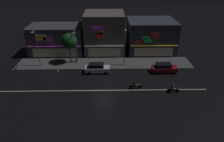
{
  "coord_description": "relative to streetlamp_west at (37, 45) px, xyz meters",
  "views": [
    {
      "loc": [
        0.77,
        -26.68,
        17.02
      ],
      "look_at": [
        1.36,
        3.49,
        1.48
      ],
      "focal_mm": 33.57,
      "sensor_mm": 36.0,
      "label": 1
    }
  ],
  "objects": [
    {
      "name": "storefront_left_block",
      "position": [
        1.98,
        6.76,
        -1.27
      ],
      "size": [
        10.8,
        6.45,
        5.9
      ],
      "color": "#383A3F",
      "rests_on": "ground"
    },
    {
      "name": "streetlamp_mid",
      "position": [
        6.65,
        1.15,
        -0.24
      ],
      "size": [
        0.44,
        1.64,
        6.43
      ],
      "color": "#47494C",
      "rests_on": "sidewalk_far"
    },
    {
      "name": "motorcycle_lead",
      "position": [
        22.04,
        -9.22,
        -3.59
      ],
      "size": [
        1.9,
        0.6,
        1.52
      ],
      "rotation": [
        0.0,
        0.0,
        3.27
      ],
      "color": "black",
      "rests_on": "ground"
    },
    {
      "name": "storefront_right_block",
      "position": [
        11.82,
        7.55,
        -0.1
      ],
      "size": [
        8.03,
        8.02,
        8.25
      ],
      "color": "#56514C",
      "rests_on": "ground"
    },
    {
      "name": "sidewalk_far",
      "position": [
        11.82,
        1.07,
        -4.15
      ],
      "size": [
        32.81,
        5.09,
        0.14
      ],
      "primitive_type": "cube",
      "color": "#424447",
      "rests_on": "ground"
    },
    {
      "name": "storefront_center_block",
      "position": [
        21.67,
        7.76,
        -0.9
      ],
      "size": [
        9.69,
        8.45,
        6.65
      ],
      "color": "#2D333D",
      "rests_on": "ground"
    },
    {
      "name": "lane_divider_stripe",
      "position": [
        11.82,
        -8.41,
        -4.21
      ],
      "size": [
        31.17,
        0.16,
        0.01
      ],
      "primitive_type": "cube",
      "color": "beige",
      "rests_on": "ground"
    },
    {
      "name": "streetlamp_west",
      "position": [
        0.0,
        0.0,
        0.0
      ],
      "size": [
        0.44,
        1.64,
        6.89
      ],
      "color": "#47494C",
      "rests_on": "sidewalk_far"
    },
    {
      "name": "pedestrian_on_sidewalk",
      "position": [
        6.48,
        1.97,
        -3.16
      ],
      "size": [
        0.37,
        0.37,
        1.97
      ],
      "rotation": [
        0.0,
        0.0,
        5.84
      ],
      "color": "#334766",
      "rests_on": "sidewalk_far"
    },
    {
      "name": "street_tree",
      "position": [
        5.45,
        1.59,
        0.15
      ],
      "size": [
        2.91,
        2.91,
        5.7
      ],
      "color": "#473323",
      "rests_on": "sidewalk_far"
    },
    {
      "name": "traffic_cone",
      "position": [
        3.63,
        -1.97,
        -3.94
      ],
      "size": [
        0.36,
        0.36,
        0.55
      ],
      "primitive_type": "cone",
      "color": "orange",
      "rests_on": "ground"
    },
    {
      "name": "ground_plane",
      "position": [
        11.82,
        -8.41,
        -4.22
      ],
      "size": [
        140.0,
        140.0,
        0.0
      ],
      "primitive_type": "plane",
      "color": "black"
    },
    {
      "name": "streetlamp_east",
      "position": [
        15.51,
        0.0,
        0.16
      ],
      "size": [
        0.44,
        1.64,
        7.19
      ],
      "color": "#47494C",
      "rests_on": "sidewalk_far"
    },
    {
      "name": "parked_car_near_kerb",
      "position": [
        10.66,
        -2.54,
        -3.35
      ],
      "size": [
        4.3,
        1.98,
        1.67
      ],
      "rotation": [
        0.0,
        0.0,
        3.14
      ],
      "color": "silver",
      "rests_on": "ground"
    },
    {
      "name": "parked_car_trailing",
      "position": [
        22.29,
        -2.72,
        -3.35
      ],
      "size": [
        4.3,
        1.98,
        1.67
      ],
      "color": "maroon",
      "rests_on": "ground"
    },
    {
      "name": "motorcycle_following",
      "position": [
        16.59,
        -8.02,
        -3.59
      ],
      "size": [
        1.9,
        0.6,
        1.52
      ],
      "rotation": [
        0.0,
        0.0,
        0.08
      ],
      "color": "black",
      "rests_on": "ground"
    }
  ]
}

